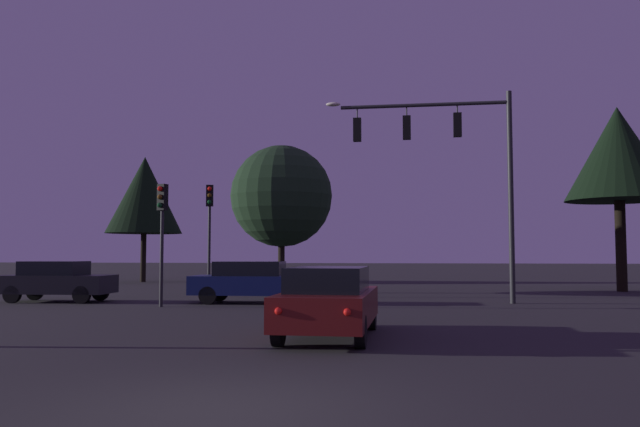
{
  "coord_description": "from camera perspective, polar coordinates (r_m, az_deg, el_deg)",
  "views": [
    {
      "loc": [
        2.07,
        -7.05,
        1.81
      ],
      "look_at": [
        -0.8,
        14.8,
        3.23
      ],
      "focal_mm": 34.98,
      "sensor_mm": 36.0,
      "label": 1
    }
  ],
  "objects": [
    {
      "name": "traffic_signal_mast_arm",
      "position": [
        23.85,
        11.98,
        5.49
      ],
      "size": [
        6.94,
        0.43,
        7.81
      ],
      "color": "#232326",
      "rests_on": "ground"
    },
    {
      "name": "traffic_light_corner_left",
      "position": [
        21.94,
        -14.27,
        -0.53
      ],
      "size": [
        0.36,
        0.38,
        4.18
      ],
      "color": "#232326",
      "rests_on": "ground"
    },
    {
      "name": "car_crossing_left",
      "position": [
        23.01,
        -6.18,
        -6.18
      ],
      "size": [
        4.61,
        1.81,
        1.52
      ],
      "color": "#0F1947",
      "rests_on": "ground"
    },
    {
      "name": "tree_left_far",
      "position": [
        29.11,
        -3.53,
        1.58
      ],
      "size": [
        4.74,
        4.74,
        6.85
      ],
      "color": "black",
      "rests_on": "ground"
    },
    {
      "name": "tree_behind_sign",
      "position": [
        33.43,
        25.61,
        4.91
      ],
      "size": [
        5.02,
        5.02,
        8.91
      ],
      "color": "black",
      "rests_on": "ground"
    },
    {
      "name": "car_nearside_lane",
      "position": [
        13.6,
        0.86,
        -7.96
      ],
      "size": [
        1.91,
        4.6,
        1.52
      ],
      "color": "#4C0F0F",
      "rests_on": "ground"
    },
    {
      "name": "car_crossing_right",
      "position": [
        25.49,
        -22.94,
        -5.67
      ],
      "size": [
        4.14,
        1.85,
        1.52
      ],
      "color": "black",
      "rests_on": "ground"
    },
    {
      "name": "tree_center_horizon",
      "position": [
        41.44,
        -15.77,
        1.63
      ],
      "size": [
        4.8,
        4.8,
        8.01
      ],
      "color": "black",
      "rests_on": "ground"
    },
    {
      "name": "ground_plane",
      "position": [
        31.67,
        3.74,
        -6.94
      ],
      "size": [
        168.0,
        168.0,
        0.0
      ],
      "primitive_type": "plane",
      "color": "#262326",
      "rests_on": "ground"
    },
    {
      "name": "traffic_light_corner_right",
      "position": [
        26.63,
        -10.08,
        -0.39
      ],
      "size": [
        0.35,
        0.38,
        4.7
      ],
      "color": "#232326",
      "rests_on": "ground"
    }
  ]
}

